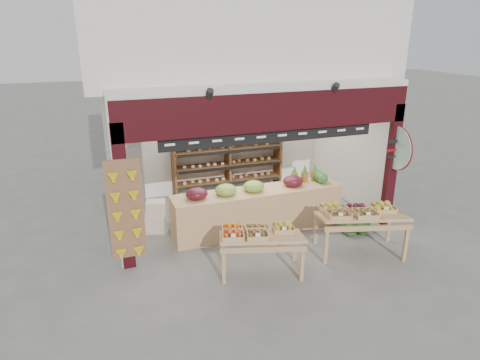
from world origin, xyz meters
name	(u,v)px	position (x,y,z in m)	size (l,w,h in m)	color
ground	(251,222)	(0.00, 0.00, 0.00)	(60.00, 60.00, 0.00)	#62635E
shop_structure	(228,35)	(0.00, 1.61, 3.92)	(6.36, 5.12, 5.40)	silver
banana_board	(126,212)	(-2.73, -1.17, 1.12)	(0.60, 0.15, 1.80)	brown
gift_sign	(397,148)	(2.75, -1.15, 1.75)	(0.04, 0.93, 0.92)	#B5E4CB
back_shelving	(228,150)	(0.08, 1.97, 1.15)	(2.87, 0.47, 1.78)	brown
refrigerator	(130,173)	(-2.40, 1.88, 0.81)	(0.63, 0.63, 1.63)	#B3B5BA
cardboard_stack	(166,219)	(-1.85, 0.20, 0.25)	(1.07, 0.77, 0.68)	beige
mid_counter	(257,209)	(-0.03, -0.42, 0.49)	(3.63, 0.77, 1.13)	tan
display_table_left	(256,234)	(-0.65, -1.93, 0.72)	(1.61, 1.17, 0.94)	tan
display_table_right	(358,214)	(1.41, -1.90, 0.79)	(1.78, 1.29, 1.02)	tan
watermelon_pile	(354,222)	(1.92, -1.12, 0.19)	(0.75, 0.70, 0.53)	#194D1B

